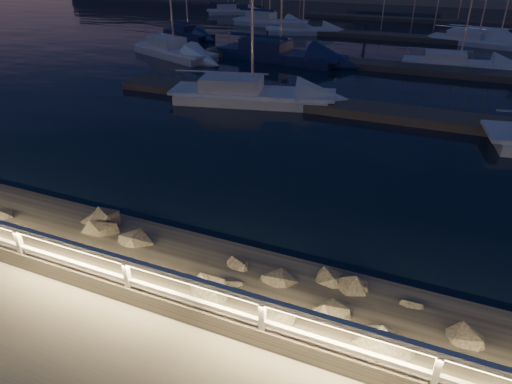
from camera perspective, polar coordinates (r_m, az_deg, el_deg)
ground at (r=10.77m, az=-19.66°, el=-11.05°), size 400.00×400.00×0.00m
harbor_water at (r=38.26m, az=13.92°, el=16.04°), size 400.00×440.00×0.60m
guard_rail at (r=10.36m, az=-20.63°, el=-7.59°), size 44.11×0.12×1.06m
riprap at (r=10.29m, az=0.29°, el=-12.59°), size 35.34×3.05×1.48m
floating_docks at (r=39.39m, az=14.39°, el=17.16°), size 22.00×36.00×0.40m
sailboat_a at (r=36.20m, az=-10.38°, el=17.09°), size 8.13×5.08×13.55m
sailboat_c at (r=34.51m, az=2.68°, el=16.97°), size 9.69×4.09×15.96m
sailboat_e at (r=44.52m, az=-8.58°, el=19.12°), size 6.11×3.92×10.21m
sailboat_f at (r=24.36m, az=-0.99°, el=12.27°), size 8.83×4.38×14.51m
sailboat_g at (r=34.33m, az=23.72°, el=14.56°), size 7.34×2.66×12.23m
sailboat_i at (r=50.83m, az=1.48°, el=20.57°), size 8.05×3.18×13.44m
sailboat_j at (r=45.99m, az=5.60°, el=19.59°), size 7.21×4.25×11.89m
sailboat_k at (r=44.18m, az=25.69°, el=16.78°), size 7.99×4.15×13.07m
sailboat_l at (r=45.04m, az=27.81°, el=16.52°), size 8.87×3.96×14.51m
sailboat_m at (r=60.47m, az=-2.99°, el=21.70°), size 6.70×4.41×11.25m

